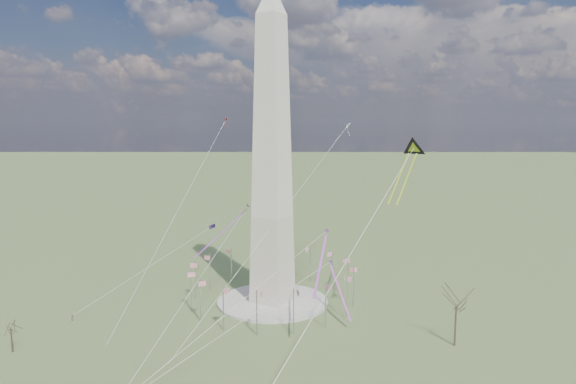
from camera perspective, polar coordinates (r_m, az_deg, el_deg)
The scene contains 14 objects.
ground at distance 171.25m, azimuth -1.72°, elevation -12.18°, with size 2000.00×2000.00×0.00m, color #3D5229.
plaza at distance 171.11m, azimuth -1.72°, elevation -12.06°, with size 36.00×36.00×0.80m, color #B3B0A4.
washington_monument at distance 161.28m, azimuth -1.79°, elevation 4.04°, with size 15.56×15.56×100.00m.
flagpole_ring at distance 168.90m, azimuth -1.73°, elevation -9.86°, with size 54.40×54.40×13.00m.
tree_near at distance 143.75m, azimuth 18.21°, elevation -11.67°, with size 9.27×9.27×16.22m.
tree_far at distance 152.40m, azimuth -28.44°, elevation -13.08°, with size 5.32×5.32×9.31m.
person_west at distance 169.12m, azimuth -22.83°, elevation -12.77°, with size 0.84×0.65×1.72m, color gray.
kite_delta_black at distance 155.61m, azimuth 13.66°, elevation 4.40°, with size 7.83×21.12×17.63m.
kite_diamond_purple at distance 189.22m, azimuth -8.42°, elevation -4.10°, with size 2.58×3.23×9.44m.
kite_streamer_left at distance 138.06m, azimuth 3.83°, elevation -6.90°, with size 7.21×19.64×13.88m.
kite_streamer_mid at distance 169.90m, azimuth -6.45°, elevation -3.54°, with size 7.57×21.67×15.26m.
kite_streamer_right at distance 158.49m, azimuth 5.48°, elevation -10.00°, with size 14.18×14.42×13.09m.
kite_small_red at distance 208.11m, azimuth -6.88°, elevation 7.92°, with size 1.18×1.86×4.15m.
kite_small_white at distance 204.77m, azimuth 6.67°, elevation 7.24°, with size 1.71×2.45×5.08m.
Camera 1 is at (85.81, -136.14, 58.55)m, focal length 32.00 mm.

